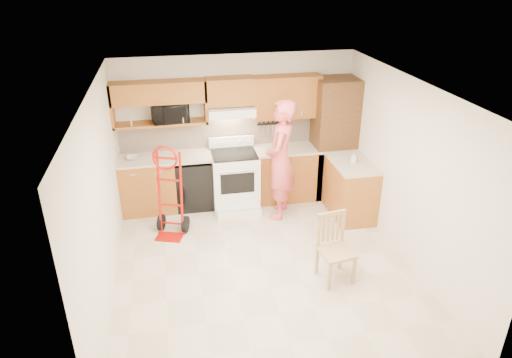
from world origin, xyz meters
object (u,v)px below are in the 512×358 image
object	(u,v)px
range	(235,176)
dining_chair	(337,250)
microwave	(170,112)
hand_truck	(168,196)
person	(280,160)

from	to	relation	value
range	dining_chair	world-z (taller)	range
microwave	hand_truck	distance (m)	1.43
microwave	person	world-z (taller)	person
range	hand_truck	world-z (taller)	hand_truck
person	dining_chair	distance (m)	1.92
range	person	size ratio (longest dim) A/B	0.58
dining_chair	range	bearing A→B (deg)	104.68
person	dining_chair	bearing A→B (deg)	31.97
microwave	range	world-z (taller)	microwave
microwave	person	distance (m)	1.93
microwave	person	bearing A→B (deg)	-31.59
range	hand_truck	distance (m)	1.33
hand_truck	range	bearing A→B (deg)	52.29
hand_truck	dining_chair	world-z (taller)	hand_truck
microwave	dining_chair	world-z (taller)	microwave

